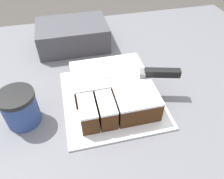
{
  "coord_description": "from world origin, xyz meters",
  "views": [
    {
      "loc": [
        -0.13,
        -0.49,
        1.43
      ],
      "look_at": [
        -0.02,
        -0.03,
        0.98
      ],
      "focal_mm": 35.0,
      "sensor_mm": 36.0,
      "label": 1
    }
  ],
  "objects_px": {
    "cake_board": "(112,98)",
    "knife": "(149,73)",
    "cake": "(113,89)",
    "coffee_cup": "(20,108)",
    "storage_box": "(73,35)"
  },
  "relations": [
    {
      "from": "storage_box",
      "to": "cake",
      "type": "bearing_deg",
      "value": -75.95
    },
    {
      "from": "cake_board",
      "to": "storage_box",
      "type": "relative_size",
      "value": 1.16
    },
    {
      "from": "cake_board",
      "to": "coffee_cup",
      "type": "height_order",
      "value": "coffee_cup"
    },
    {
      "from": "cake",
      "to": "knife",
      "type": "distance_m",
      "value": 0.12
    },
    {
      "from": "cake_board",
      "to": "knife",
      "type": "relative_size",
      "value": 1.06
    },
    {
      "from": "knife",
      "to": "cake",
      "type": "bearing_deg",
      "value": 13.51
    },
    {
      "from": "knife",
      "to": "coffee_cup",
      "type": "xyz_separation_m",
      "value": [
        -0.37,
        -0.02,
        -0.03
      ]
    },
    {
      "from": "cake_board",
      "to": "coffee_cup",
      "type": "distance_m",
      "value": 0.27
    },
    {
      "from": "cake",
      "to": "storage_box",
      "type": "xyz_separation_m",
      "value": [
        -0.08,
        0.33,
        0.01
      ]
    },
    {
      "from": "cake_board",
      "to": "knife",
      "type": "height_order",
      "value": "knife"
    },
    {
      "from": "cake_board",
      "to": "cake",
      "type": "bearing_deg",
      "value": 46.36
    },
    {
      "from": "cake",
      "to": "storage_box",
      "type": "relative_size",
      "value": 0.89
    },
    {
      "from": "coffee_cup",
      "to": "storage_box",
      "type": "xyz_separation_m",
      "value": [
        0.18,
        0.36,
        -0.0
      ]
    },
    {
      "from": "knife",
      "to": "storage_box",
      "type": "height_order",
      "value": "same"
    },
    {
      "from": "cake_board",
      "to": "cake",
      "type": "xyz_separation_m",
      "value": [
        0.0,
        0.0,
        0.04
      ]
    }
  ]
}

